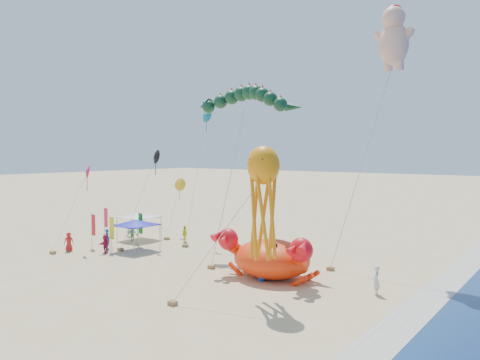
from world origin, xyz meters
name	(u,v)px	position (x,y,z in m)	size (l,w,h in m)	color
ground	(246,274)	(0.00, 0.00, 0.00)	(320.00, 320.00, 0.00)	#D1B784
foam_strip	(420,308)	(12.00, 0.00, 0.01)	(320.00, 320.00, 0.00)	silver
crab_inflatable	(271,257)	(2.03, 0.15, 1.44)	(7.46, 4.59, 3.27)	#F9350D
dragon_kite	(243,103)	(-3.64, 4.59, 12.59)	(10.58, 6.60, 13.76)	#0E351E
cherub_kite	(394,36)	(7.19, 8.85, 17.23)	(4.16, 5.51, 19.54)	#FFB99B
octopus_kite	(263,194)	(4.21, -4.02, 6.22)	(4.68, 5.02, 8.98)	orange
canopy_blue	(136,223)	(-12.47, 0.68, 2.44)	(3.49, 3.49, 2.71)	gray
canopy_white	(139,215)	(-16.17, 4.23, 2.44)	(3.59, 3.59, 2.71)	gray
feather_flags	(113,224)	(-15.59, 0.60, 2.01)	(6.25, 3.73, 3.20)	gray
beachgoers	(151,243)	(-10.77, 0.87, 0.83)	(28.06, 9.89, 1.82)	#1A4599
small_kites	(157,166)	(-13.52, 4.24, 7.30)	(7.13, 13.49, 12.82)	black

